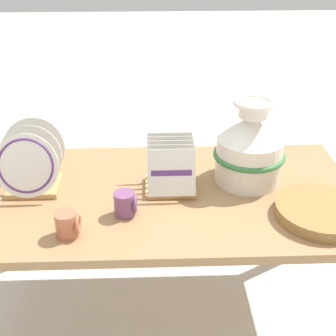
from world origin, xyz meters
name	(u,v)px	position (x,y,z in m)	size (l,w,h in m)	color
ground_plane	(168,306)	(0.00, 0.00, 0.00)	(14.00, 14.00, 0.00)	beige
display_table	(168,205)	(0.00, 0.00, 0.55)	(1.50, 0.81, 0.62)	#9E754C
ceramic_vase	(250,147)	(0.33, 0.09, 0.77)	(0.29, 0.29, 0.35)	white
dish_rack_round_plates	(31,167)	(-0.53, 0.03, 0.72)	(0.25, 0.23, 0.26)	tan
dish_rack_square_plates	(171,172)	(0.01, 0.03, 0.69)	(0.20, 0.21, 0.20)	tan
wicker_charger_stack	(321,211)	(0.55, -0.19, 0.64)	(0.33, 0.33, 0.04)	olive
mug_terracotta_glaze	(68,224)	(-0.35, -0.26, 0.66)	(0.08, 0.08, 0.09)	#B76647
mug_plum_glaze	(126,204)	(-0.16, -0.15, 0.66)	(0.08, 0.08, 0.09)	#7A4770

